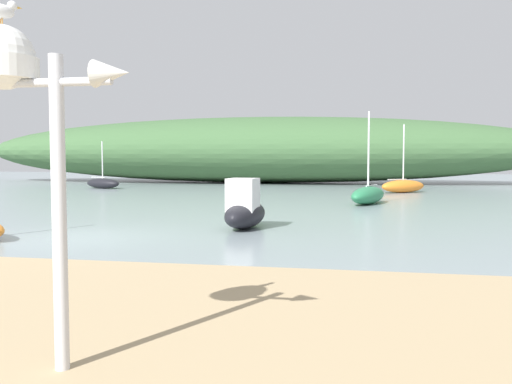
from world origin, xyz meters
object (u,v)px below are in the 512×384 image
sailboat_off_point (103,183)px  sailboat_outer_mooring (403,186)px  seagull_on_radar (3,10)px  mast_structure (17,83)px  motorboat_east_reach (245,210)px  sailboat_far_left (368,195)px

sailboat_off_point → sailboat_outer_mooring: sailboat_outer_mooring is taller
seagull_on_radar → sailboat_off_point: seagull_on_radar is taller
seagull_on_radar → sailboat_outer_mooring: bearing=79.5°
mast_structure → sailboat_outer_mooring: size_ratio=0.74×
mast_structure → motorboat_east_reach: mast_structure is taller
motorboat_east_reach → sailboat_far_left: (3.49, 8.98, -0.13)m
mast_structure → seagull_on_radar: bearing=174.4°
sailboat_off_point → mast_structure: bearing=-64.5°
sailboat_outer_mooring → sailboat_far_left: 8.57m
sailboat_off_point → sailboat_far_left: (16.89, -9.16, 0.05)m
mast_structure → seagull_on_radar: size_ratio=10.65×
seagull_on_radar → sailboat_outer_mooring: size_ratio=0.07×
sailboat_off_point → sailboat_outer_mooring: (18.94, -0.84, 0.04)m
mast_structure → sailboat_off_point: size_ratio=0.93×
mast_structure → sailboat_off_point: 32.20m
mast_structure → seagull_on_radar: 0.62m
motorboat_east_reach → sailboat_far_left: size_ratio=0.66×
sailboat_far_left → mast_structure: bearing=-98.8°
sailboat_off_point → sailboat_outer_mooring: 18.96m
seagull_on_radar → sailboat_off_point: 32.18m
seagull_on_radar → motorboat_east_reach: 11.17m
sailboat_far_left → motorboat_east_reach: bearing=-111.2°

